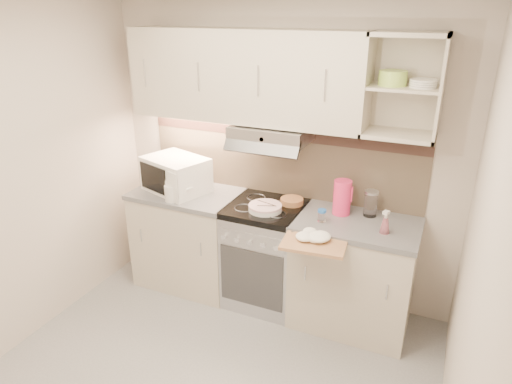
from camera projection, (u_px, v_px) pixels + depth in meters
room_shell at (221, 142)px, 2.81m from camera, size 3.04×2.84×2.52m
base_cabinet_left at (190, 239)px, 4.16m from camera, size 0.90×0.60×0.86m
worktop_left at (187, 194)px, 3.99m from camera, size 0.92×0.62×0.04m
base_cabinet_right at (353, 275)px, 3.60m from camera, size 0.90×0.60×0.86m
worktop_right at (358, 224)px, 3.43m from camera, size 0.92×0.62×0.04m
electric_range at (265, 254)px, 3.87m from camera, size 0.60×0.60×0.90m
microwave at (176, 174)px, 3.95m from camera, size 0.62×0.54×0.30m
watering_can at (173, 192)px, 3.77m from camera, size 0.25×0.13×0.21m
plate_stack at (265, 208)px, 3.60m from camera, size 0.27×0.27×0.06m
bread_loaf at (292, 201)px, 3.73m from camera, size 0.19×0.19×0.05m
pink_pitcher at (342, 197)px, 3.51m from camera, size 0.15×0.14×0.27m
glass_jar at (371, 203)px, 3.49m from camera, size 0.11×0.11×0.20m
spice_jar at (322, 215)px, 3.41m from camera, size 0.06×0.06×0.10m
spray_bottle at (385, 223)px, 3.23m from camera, size 0.07×0.07×0.19m
cutting_board at (316, 240)px, 3.21m from camera, size 0.48×0.44×0.02m
dish_towel at (317, 234)px, 3.20m from camera, size 0.29×0.26×0.07m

